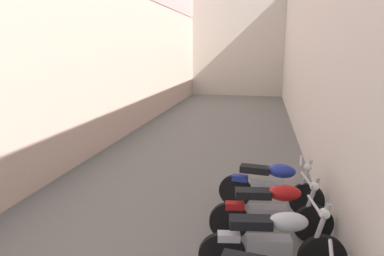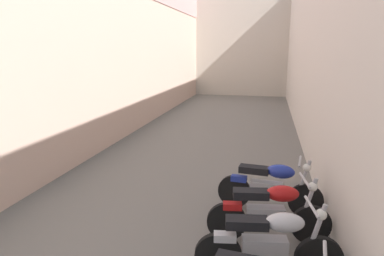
# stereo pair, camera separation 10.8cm
# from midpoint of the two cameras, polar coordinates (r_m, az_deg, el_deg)

# --- Properties ---
(ground_plane) EXTENTS (38.31, 38.31, 0.00)m
(ground_plane) POSITION_cam_midpoint_polar(r_m,az_deg,el_deg) (9.35, 1.32, -4.90)
(ground_plane) COLOR #66635E
(building_left) EXTENTS (0.45, 22.31, 8.46)m
(building_left) POSITION_cam_midpoint_polar(r_m,az_deg,el_deg) (11.79, -11.91, 19.52)
(building_left) COLOR beige
(building_left) RESTS_ON ground
(building_right) EXTENTS (0.45, 22.31, 6.27)m
(building_right) POSITION_cam_midpoint_polar(r_m,az_deg,el_deg) (10.82, 19.94, 13.60)
(building_right) COLOR beige
(building_right) RESTS_ON ground
(building_far_end) EXTENTS (8.62, 2.00, 6.01)m
(building_far_end) POSITION_cam_midpoint_polar(r_m,az_deg,el_deg) (22.96, 8.42, 13.08)
(building_far_end) COLOR beige
(building_far_end) RESTS_ON ground
(motorcycle_fourth) EXTENTS (1.84, 0.58, 1.04)m
(motorcycle_fourth) POSITION_cam_midpoint_polar(r_m,az_deg,el_deg) (4.64, 13.33, -17.88)
(motorcycle_fourth) COLOR black
(motorcycle_fourth) RESTS_ON ground
(motorcycle_fifth) EXTENTS (1.84, 0.58, 1.04)m
(motorcycle_fifth) POSITION_cam_midpoint_polar(r_m,az_deg,el_deg) (5.43, 13.24, -13.11)
(motorcycle_fifth) COLOR black
(motorcycle_fifth) RESTS_ON ground
(motorcycle_sixth) EXTENTS (1.85, 0.58, 1.04)m
(motorcycle_sixth) POSITION_cam_midpoint_polar(r_m,az_deg,el_deg) (6.36, 13.17, -9.18)
(motorcycle_sixth) COLOR black
(motorcycle_sixth) RESTS_ON ground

